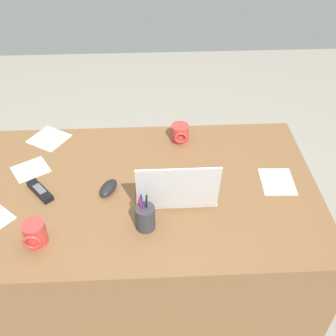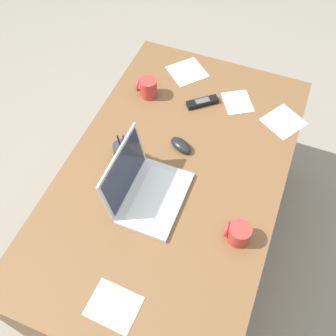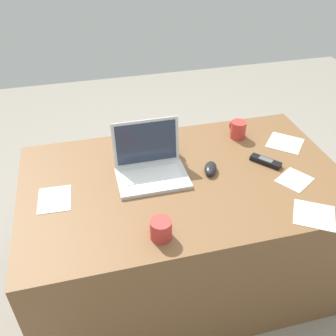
% 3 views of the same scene
% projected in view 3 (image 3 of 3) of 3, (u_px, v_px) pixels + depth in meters
% --- Properties ---
extents(ground_plane, '(6.00, 6.00, 0.00)m').
position_uv_depth(ground_plane, '(181.00, 273.00, 2.24)').
color(ground_plane, gray).
extents(desk, '(1.56, 0.94, 0.73)m').
position_uv_depth(desk, '(183.00, 231.00, 2.03)').
color(desk, brown).
rests_on(desk, ground).
extents(laptop, '(0.34, 0.27, 0.25)m').
position_uv_depth(laptop, '(150.00, 166.00, 1.80)').
color(laptop, silver).
rests_on(laptop, desk).
extents(computer_mouse, '(0.10, 0.13, 0.04)m').
position_uv_depth(computer_mouse, '(211.00, 168.00, 1.84)').
color(computer_mouse, black).
rests_on(computer_mouse, desk).
extents(coffee_mug_white, '(0.09, 0.10, 0.09)m').
position_uv_depth(coffee_mug_white, '(161.00, 229.00, 1.48)').
color(coffee_mug_white, '#C63833').
rests_on(coffee_mug_white, desk).
extents(coffee_mug_tall, '(0.08, 0.10, 0.10)m').
position_uv_depth(coffee_mug_tall, '(238.00, 129.00, 2.08)').
color(coffee_mug_tall, '#C63833').
rests_on(coffee_mug_tall, desk).
extents(cordless_phone, '(0.14, 0.15, 0.03)m').
position_uv_depth(cordless_phone, '(266.00, 161.00, 1.90)').
color(cordless_phone, black).
rests_on(cordless_phone, desk).
extents(pen_holder, '(0.08, 0.08, 0.18)m').
position_uv_depth(pen_holder, '(168.00, 144.00, 1.95)').
color(pen_holder, '#333338').
rests_on(pen_holder, desk).
extents(paper_note_near_laptop, '(0.20, 0.19, 0.00)m').
position_uv_depth(paper_note_near_laptop, '(295.00, 180.00, 1.80)').
color(paper_note_near_laptop, white).
rests_on(paper_note_near_laptop, desk).
extents(paper_note_left, '(0.25, 0.24, 0.00)m').
position_uv_depth(paper_note_left, '(285.00, 143.00, 2.06)').
color(paper_note_left, white).
rests_on(paper_note_left, desk).
extents(paper_note_right, '(0.23, 0.23, 0.00)m').
position_uv_depth(paper_note_right, '(314.00, 215.00, 1.60)').
color(paper_note_right, white).
rests_on(paper_note_right, desk).
extents(paper_note_front, '(0.15, 0.18, 0.00)m').
position_uv_depth(paper_note_front, '(54.00, 199.00, 1.68)').
color(paper_note_front, white).
rests_on(paper_note_front, desk).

